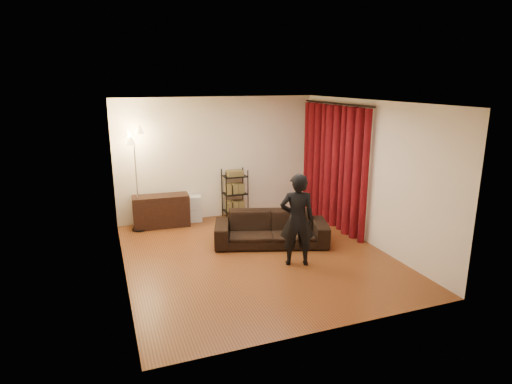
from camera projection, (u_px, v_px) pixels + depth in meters
name	position (u px, v px, depth m)	size (l,w,h in m)	color
floor	(257.00, 256.00, 7.64)	(5.00, 5.00, 0.00)	brown
ceiling	(257.00, 102.00, 6.95)	(5.00, 5.00, 0.00)	white
wall_back	(218.00, 158.00, 9.56)	(5.00, 5.00, 0.00)	#EFE2CC
wall_front	(331.00, 229.00, 5.03)	(5.00, 5.00, 0.00)	#EFE2CC
wall_left	(119.00, 194.00, 6.54)	(5.00, 5.00, 0.00)	#EFE2CC
wall_right	(368.00, 173.00, 8.05)	(5.00, 5.00, 0.00)	#EFE2CC
curtain_rod	(336.00, 103.00, 8.72)	(0.04, 0.04, 2.65)	black
curtain	(332.00, 166.00, 9.05)	(0.22, 2.65, 2.55)	#660910
sofa	(271.00, 229.00, 8.12)	(2.12, 0.83, 0.62)	black
person	(297.00, 220.00, 7.11)	(0.58, 0.38, 1.58)	black
media_cabinet	(161.00, 211.00, 9.10)	(1.17, 0.44, 0.68)	black
storage_boxes	(194.00, 209.00, 9.45)	(0.35, 0.28, 0.58)	beige
wire_shelf	(235.00, 194.00, 9.67)	(0.51, 0.35, 1.11)	black
floor_lamp	(136.00, 181.00, 8.70)	(0.38, 0.38, 2.12)	silver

